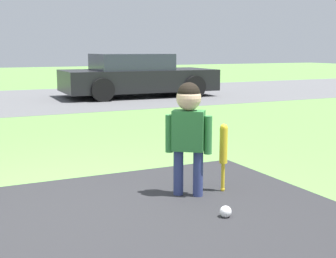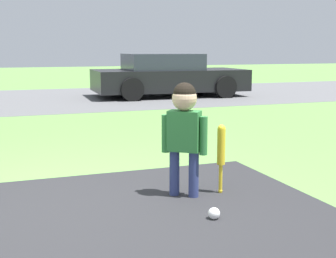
{
  "view_description": "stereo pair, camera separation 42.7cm",
  "coord_description": "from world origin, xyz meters",
  "px_view_note": "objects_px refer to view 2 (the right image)",
  "views": [
    {
      "loc": [
        -0.74,
        -3.42,
        1.26
      ],
      "look_at": [
        1.12,
        0.43,
        0.53
      ],
      "focal_mm": 50.0,
      "sensor_mm": 36.0,
      "label": 1
    },
    {
      "loc": [
        -0.35,
        -3.59,
        1.26
      ],
      "look_at": [
        1.12,
        0.43,
        0.53
      ],
      "focal_mm": 50.0,
      "sensor_mm": 36.0,
      "label": 2
    }
  ],
  "objects_px": {
    "child": "(184,123)",
    "parked_car": "(168,76)",
    "baseball_bat": "(221,149)",
    "sports_ball": "(214,213)"
  },
  "relations": [
    {
      "from": "child",
      "to": "parked_car",
      "type": "distance_m",
      "value": 8.68
    },
    {
      "from": "baseball_bat",
      "to": "parked_car",
      "type": "relative_size",
      "value": 0.15
    },
    {
      "from": "baseball_bat",
      "to": "parked_car",
      "type": "xyz_separation_m",
      "value": [
        2.51,
        8.22,
        0.14
      ]
    },
    {
      "from": "child",
      "to": "parked_car",
      "type": "xyz_separation_m",
      "value": [
        2.85,
        8.2,
        -0.1
      ]
    },
    {
      "from": "child",
      "to": "baseball_bat",
      "type": "xyz_separation_m",
      "value": [
        0.34,
        -0.03,
        -0.24
      ]
    },
    {
      "from": "sports_ball",
      "to": "child",
      "type": "bearing_deg",
      "value": 90.19
    },
    {
      "from": "child",
      "to": "sports_ball",
      "type": "relative_size",
      "value": 10.85
    },
    {
      "from": "child",
      "to": "baseball_bat",
      "type": "bearing_deg",
      "value": 33.46
    },
    {
      "from": "baseball_bat",
      "to": "sports_ball",
      "type": "distance_m",
      "value": 0.75
    },
    {
      "from": "parked_car",
      "to": "baseball_bat",
      "type": "bearing_deg",
      "value": -104.45
    }
  ]
}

